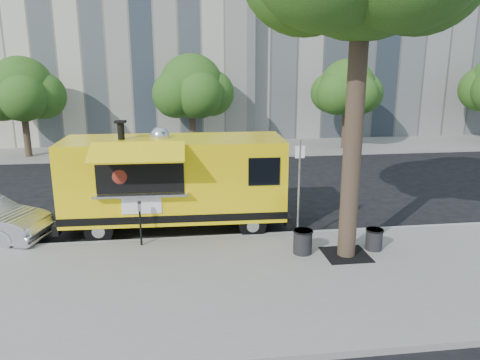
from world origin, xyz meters
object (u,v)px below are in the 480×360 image
object	(u,v)px
far_tree_b	(192,86)
far_tree_c	(347,88)
far_tree_a	(21,89)
parking_meter	(140,218)
trash_bin_left	(303,241)
trash_bin_right	(374,239)
sign_post	(299,184)
food_truck	(174,180)

from	to	relation	value
far_tree_b	far_tree_c	xyz separation A→B (m)	(9.00, -0.30, -0.12)
far_tree_a	parking_meter	world-z (taller)	far_tree_a
far_tree_b	trash_bin_left	bearing A→B (deg)	-80.88
far_tree_b	trash_bin_left	distance (m)	15.77
trash_bin_right	far_tree_c	bearing A→B (deg)	73.23
sign_post	trash_bin_right	distance (m)	2.58
far_tree_b	parking_meter	size ratio (longest dim) A/B	4.12
far_tree_a	sign_post	size ratio (longest dim) A/B	1.79
far_tree_c	food_truck	bearing A→B (deg)	-129.37
parking_meter	food_truck	bearing A→B (deg)	57.57
food_truck	far_tree_b	bearing A→B (deg)	86.94
far_tree_b	trash_bin_right	size ratio (longest dim) A/B	9.19
sign_post	parking_meter	xyz separation A→B (m)	(-4.55, 0.20, -0.87)
trash_bin_right	parking_meter	bearing A→B (deg)	169.68
trash_bin_right	trash_bin_left	bearing A→B (deg)	179.74
trash_bin_left	far_tree_b	bearing A→B (deg)	99.12
far_tree_c	trash_bin_left	world-z (taller)	far_tree_c
parking_meter	trash_bin_left	distance (m)	4.62
far_tree_b	trash_bin_left	size ratio (longest dim) A/B	8.21
sign_post	trash_bin_left	bearing A→B (deg)	-96.13
far_tree_b	parking_meter	xyz separation A→B (m)	(-2.00, -14.05, -2.85)
far_tree_b	sign_post	size ratio (longest dim) A/B	1.83
far_tree_c	trash_bin_right	xyz separation A→B (m)	(-4.50, -14.93, -3.25)
far_tree_b	far_tree_c	size ratio (longest dim) A/B	1.06
far_tree_c	trash_bin_right	bearing A→B (deg)	-106.77
food_truck	trash_bin_right	xyz separation A→B (m)	(5.53, -2.70, -1.18)
far_tree_b	food_truck	bearing A→B (deg)	-94.72
sign_post	food_truck	world-z (taller)	food_truck
sign_post	trash_bin_right	bearing A→B (deg)	-26.78
parking_meter	trash_bin_right	world-z (taller)	parking_meter
parking_meter	trash_bin_left	bearing A→B (deg)	-14.80
far_tree_b	food_truck	xyz separation A→B (m)	(-1.03, -12.53, -2.18)
sign_post	trash_bin_left	size ratio (longest dim) A/B	4.48
far_tree_c	trash_bin_left	xyz separation A→B (m)	(-6.55, -14.92, -3.21)
food_truck	parking_meter	bearing A→B (deg)	-120.78
parking_meter	trash_bin_left	size ratio (longest dim) A/B	1.99
far_tree_a	trash_bin_right	distance (m)	20.33
far_tree_c	trash_bin_left	bearing A→B (deg)	-113.71
far_tree_b	food_truck	distance (m)	12.76
far_tree_a	trash_bin_left	bearing A→B (deg)	-52.33
trash_bin_left	trash_bin_right	bearing A→B (deg)	-0.26
far_tree_b	trash_bin_left	xyz separation A→B (m)	(2.45, -15.22, -3.33)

